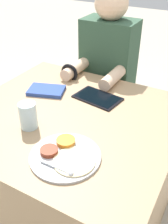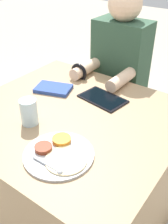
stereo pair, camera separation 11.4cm
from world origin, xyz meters
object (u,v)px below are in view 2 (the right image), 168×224
at_px(tablet_device, 103,99).
at_px(person_diner, 118,89).
at_px(drinking_glass, 29,112).
at_px(red_notebook, 53,89).
at_px(thali_tray, 59,153).

height_order(tablet_device, person_diner, person_diner).
bearing_deg(person_diner, drinking_glass, -91.46).
bearing_deg(red_notebook, thali_tray, -46.03).
relative_size(tablet_device, drinking_glass, 2.14).
distance_m(thali_tray, red_notebook, 0.53).
bearing_deg(thali_tray, red_notebook, 133.97).
xyz_separation_m(thali_tray, drinking_glass, (-0.24, 0.09, 0.05)).
relative_size(tablet_device, person_diner, 0.21).
height_order(red_notebook, tablet_device, red_notebook).
distance_m(tablet_device, drinking_glass, 0.40).
bearing_deg(tablet_device, red_notebook, -164.62).
bearing_deg(drinking_glass, tablet_device, 67.98).
bearing_deg(drinking_glass, person_diner, 88.54).
height_order(red_notebook, person_diner, person_diner).
bearing_deg(tablet_device, drinking_glass, -112.02).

